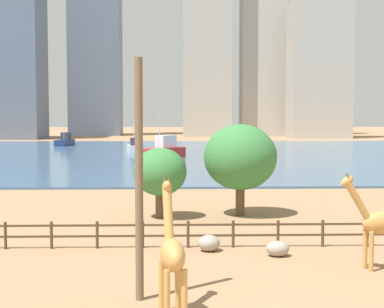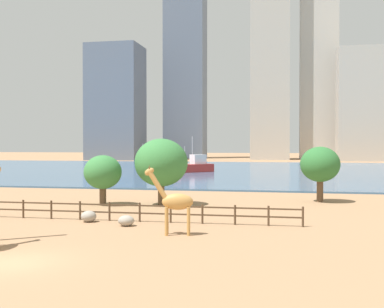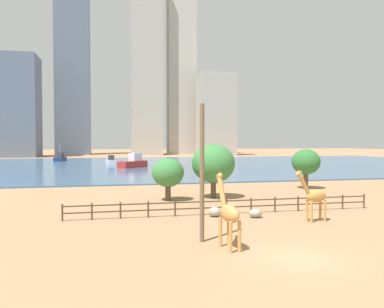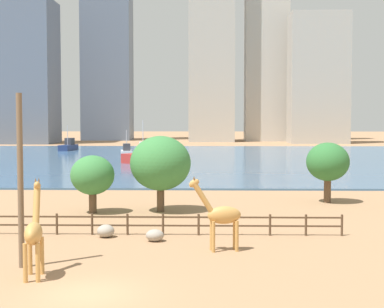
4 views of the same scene
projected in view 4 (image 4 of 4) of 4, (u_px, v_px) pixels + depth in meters
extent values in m
plane|color=#9E7551|center=(179.00, 158.00, 103.64)|extent=(400.00, 400.00, 0.00)
cube|color=#3D6084|center=(178.00, 159.00, 100.64)|extent=(180.00, 86.00, 0.20)
cylinder|color=#C18C47|center=(213.00, 237.00, 31.12)|extent=(0.22, 0.22, 1.65)
cylinder|color=#C18C47|center=(212.00, 235.00, 31.62)|extent=(0.22, 0.22, 1.65)
cylinder|color=#C18C47|center=(237.00, 236.00, 31.32)|extent=(0.22, 0.22, 1.65)
cylinder|color=#C18C47|center=(235.00, 234.00, 31.83)|extent=(0.22, 0.22, 1.65)
ellipsoid|color=#C18C47|center=(224.00, 215.00, 31.40)|extent=(1.93, 1.05, 0.95)
cylinder|color=#C18C47|center=(203.00, 198.00, 31.15)|extent=(1.24, 0.51, 1.71)
ellipsoid|color=#C18C47|center=(194.00, 183.00, 31.03)|extent=(0.75, 0.42, 0.63)
cone|color=brown|center=(194.00, 178.00, 30.94)|extent=(0.10, 0.10, 0.17)
cone|color=brown|center=(194.00, 178.00, 31.08)|extent=(0.10, 0.10, 0.17)
cylinder|color=#C18C47|center=(30.00, 256.00, 26.72)|extent=(0.22, 0.22, 1.71)
cylinder|color=#C18C47|center=(42.00, 256.00, 26.78)|extent=(0.22, 0.22, 1.71)
cylinder|color=#C18C47|center=(25.00, 263.00, 25.40)|extent=(0.22, 0.22, 1.71)
cylinder|color=#C18C47|center=(38.00, 263.00, 25.46)|extent=(0.22, 0.22, 1.71)
ellipsoid|color=#C18C47|center=(33.00, 234.00, 26.02)|extent=(1.01, 1.98, 0.99)
cylinder|color=#C18C47|center=(36.00, 206.00, 26.99)|extent=(0.44, 1.00, 1.88)
ellipsoid|color=#C18C47|center=(37.00, 186.00, 27.28)|extent=(0.40, 0.75, 0.59)
cone|color=brown|center=(35.00, 180.00, 27.25)|extent=(0.10, 0.10, 0.18)
cone|color=brown|center=(39.00, 180.00, 27.27)|extent=(0.10, 0.10, 0.18)
cylinder|color=brown|center=(20.00, 181.00, 27.79)|extent=(0.28, 0.28, 8.30)
ellipsoid|color=gray|center=(106.00, 231.00, 35.06)|extent=(1.04, 1.02, 0.76)
ellipsoid|color=gray|center=(155.00, 235.00, 33.92)|extent=(1.05, 0.92, 0.69)
cylinder|color=#4C3826|center=(22.00, 224.00, 35.90)|extent=(0.14, 0.14, 1.30)
cylinder|color=#4C3826|center=(57.00, 224.00, 35.85)|extent=(0.14, 0.14, 1.30)
cylinder|color=#4C3826|center=(92.00, 224.00, 35.80)|extent=(0.14, 0.14, 1.30)
cylinder|color=#4C3826|center=(127.00, 224.00, 35.75)|extent=(0.14, 0.14, 1.30)
cylinder|color=#4C3826|center=(163.00, 224.00, 35.70)|extent=(0.14, 0.14, 1.30)
cylinder|color=#4C3826|center=(199.00, 225.00, 35.65)|extent=(0.14, 0.14, 1.30)
cylinder|color=#4C3826|center=(234.00, 225.00, 35.60)|extent=(0.14, 0.14, 1.30)
cylinder|color=#4C3826|center=(270.00, 225.00, 35.55)|extent=(0.14, 0.14, 1.30)
cylinder|color=#4C3826|center=(306.00, 225.00, 35.50)|extent=(0.14, 0.14, 1.30)
cylinder|color=#4C3826|center=(342.00, 225.00, 35.45)|extent=(0.14, 0.14, 1.30)
cube|color=#4C3826|center=(128.00, 217.00, 35.72)|extent=(26.10, 0.08, 0.10)
cube|color=#4C3826|center=(128.00, 225.00, 35.75)|extent=(26.10, 0.08, 0.10)
cylinder|color=brown|center=(161.00, 199.00, 44.60)|extent=(0.57, 0.57, 1.86)
ellipsoid|color=#387A3D|center=(160.00, 163.00, 44.43)|extent=(4.60, 4.60, 4.14)
cylinder|color=brown|center=(93.00, 203.00, 43.92)|extent=(0.58, 0.58, 1.55)
ellipsoid|color=#387A3D|center=(92.00, 175.00, 43.80)|extent=(3.27, 3.27, 2.95)
cylinder|color=brown|center=(327.00, 191.00, 49.29)|extent=(0.59, 0.59, 2.02)
ellipsoid|color=#2D6B33|center=(328.00, 162.00, 49.14)|extent=(3.59, 3.59, 3.23)
cube|color=navy|center=(68.00, 148.00, 124.52)|extent=(3.16, 6.24, 1.19)
cube|color=#333338|center=(70.00, 141.00, 125.17)|extent=(1.79, 2.36, 1.43)
cylinder|color=silver|center=(68.00, 135.00, 124.06)|extent=(0.14, 0.14, 4.17)
cube|color=#B22D28|center=(145.00, 158.00, 91.05)|extent=(7.04, 6.99, 1.46)
cube|color=silver|center=(149.00, 147.00, 91.57)|extent=(3.10, 3.09, 1.75)
cylinder|color=silver|center=(143.00, 137.00, 90.59)|extent=(0.17, 0.17, 5.11)
cube|color=silver|center=(127.00, 153.00, 105.67)|extent=(2.76, 5.49, 1.05)
cube|color=#333338|center=(127.00, 147.00, 104.95)|extent=(1.56, 2.08, 1.26)
cylinder|color=silver|center=(126.00, 140.00, 105.78)|extent=(0.14, 0.14, 3.67)
cube|color=slate|center=(23.00, 72.00, 162.26)|extent=(17.75, 14.77, 39.35)
cube|color=#ADA89E|center=(318.00, 78.00, 163.15)|extent=(16.01, 10.24, 36.01)
cube|color=slate|center=(107.00, 21.00, 185.37)|extent=(15.26, 11.33, 75.34)
cube|color=#ADA89E|center=(212.00, 0.00, 173.49)|extent=(13.40, 11.88, 83.82)
cube|color=#B7B2A8|center=(267.00, 7.00, 177.47)|extent=(13.06, 8.53, 80.86)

